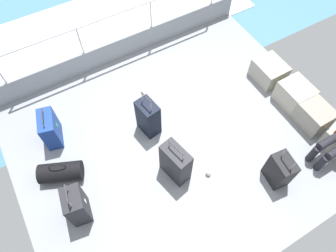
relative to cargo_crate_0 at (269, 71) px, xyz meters
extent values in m
cube|color=gray|center=(0.30, -2.12, -0.22)|extent=(4.40, 5.20, 0.06)
cube|color=gray|center=(-1.87, -2.12, 0.04)|extent=(0.06, 5.20, 0.45)
cylinder|color=silver|center=(-1.87, -4.20, 0.31)|extent=(0.04, 0.04, 1.00)
cylinder|color=silver|center=(-1.87, -2.82, 0.31)|extent=(0.04, 0.04, 1.00)
cylinder|color=silver|center=(-1.87, -1.43, 0.31)|extent=(0.04, 0.04, 1.00)
cylinder|color=silver|center=(-1.87, -0.04, 0.31)|extent=(0.04, 0.04, 1.00)
cylinder|color=silver|center=(-1.87, -2.12, 0.81)|extent=(0.04, 4.16, 0.04)
cube|color=white|center=(-3.30, -2.12, -0.53)|extent=(2.40, 7.28, 0.01)
cube|color=gray|center=(0.00, 0.00, 0.00)|extent=(0.55, 0.48, 0.38)
torus|color=tan|center=(-0.29, 0.00, 0.07)|extent=(0.02, 0.12, 0.12)
torus|color=tan|center=(0.29, 0.00, 0.07)|extent=(0.02, 0.12, 0.12)
cube|color=#9E9989|center=(0.64, 0.02, 0.02)|extent=(0.53, 0.47, 0.42)
torus|color=tan|center=(0.37, 0.02, 0.10)|extent=(0.02, 0.12, 0.12)
torus|color=tan|center=(0.92, 0.02, 0.10)|extent=(0.02, 0.12, 0.12)
cube|color=gray|center=(1.14, 0.00, 0.02)|extent=(0.52, 0.44, 0.41)
torus|color=tan|center=(0.87, 0.00, 0.10)|extent=(0.02, 0.12, 0.12)
torus|color=tan|center=(1.41, 0.00, 0.10)|extent=(0.02, 0.12, 0.12)
torus|color=tan|center=(1.49, 0.05, 0.07)|extent=(0.02, 0.12, 0.12)
cylinder|color=black|center=(1.83, -0.50, 0.00)|extent=(0.11, 0.11, 0.37)
cylinder|color=black|center=(1.65, -0.30, 0.22)|extent=(0.12, 0.40, 0.12)
cylinder|color=black|center=(1.65, -0.50, 0.00)|extent=(0.11, 0.11, 0.37)
cube|color=black|center=(-0.12, -2.44, 0.15)|extent=(0.40, 0.30, 0.68)
cylinder|color=#A5A8AD|center=(-0.23, -2.46, 0.59)|extent=(0.02, 0.02, 0.21)
cylinder|color=#A5A8AD|center=(-0.02, -2.42, 0.59)|extent=(0.02, 0.02, 0.21)
cylinder|color=#2D2D2D|center=(-0.12, -2.44, 0.70)|extent=(0.24, 0.06, 0.02)
cube|color=white|center=(-0.14, -2.31, 0.26)|extent=(0.05, 0.01, 0.08)
cube|color=black|center=(0.64, -3.96, 0.14)|extent=(0.40, 0.31, 0.65)
cylinder|color=#A5A8AD|center=(0.53, -3.94, 0.55)|extent=(0.02, 0.02, 0.19)
cylinder|color=#A5A8AD|center=(0.75, -3.97, 0.55)|extent=(0.02, 0.02, 0.19)
cylinder|color=#2D2D2D|center=(0.64, -3.96, 0.65)|extent=(0.24, 0.06, 0.02)
cube|color=white|center=(0.66, -3.82, 0.18)|extent=(0.05, 0.01, 0.08)
cube|color=black|center=(0.78, -2.47, 0.16)|extent=(0.50, 0.33, 0.69)
cylinder|color=#A5A8AD|center=(0.64, -2.50, 0.56)|extent=(0.02, 0.02, 0.13)
cylinder|color=#A5A8AD|center=(0.91, -2.44, 0.56)|extent=(0.02, 0.02, 0.13)
cylinder|color=#2D2D2D|center=(0.78, -2.47, 0.63)|extent=(0.29, 0.08, 0.02)
cube|color=white|center=(0.75, -2.35, 0.38)|extent=(0.05, 0.02, 0.08)
cube|color=black|center=(1.62, -1.19, 0.09)|extent=(0.40, 0.30, 0.56)
cylinder|color=#A5A8AD|center=(1.51, -1.17, 0.47)|extent=(0.02, 0.02, 0.19)
cylinder|color=#A5A8AD|center=(1.73, -1.20, 0.47)|extent=(0.02, 0.02, 0.19)
cylinder|color=#2D2D2D|center=(1.62, -1.19, 0.57)|extent=(0.24, 0.05, 0.02)
cube|color=green|center=(1.64, -1.05, 0.14)|extent=(0.05, 0.01, 0.08)
cube|color=navy|center=(-0.75, -3.87, 0.09)|extent=(0.50, 0.34, 0.57)
cylinder|color=#A5A8AD|center=(-0.88, -3.84, 0.42)|extent=(0.02, 0.02, 0.09)
cylinder|color=#A5A8AD|center=(-0.62, -3.91, 0.42)|extent=(0.02, 0.02, 0.09)
cylinder|color=#2D2D2D|center=(-0.75, -3.87, 0.47)|extent=(0.29, 0.09, 0.02)
cube|color=green|center=(-0.72, -3.76, 0.14)|extent=(0.05, 0.02, 0.08)
cylinder|color=black|center=(-0.04, -4.00, -0.04)|extent=(0.53, 0.70, 0.30)
torus|color=black|center=(-0.04, -4.00, 0.12)|extent=(0.12, 0.24, 0.25)
cylinder|color=white|center=(1.06, -2.04, -0.14)|extent=(0.08, 0.08, 0.10)
camera|label=1|loc=(2.33, -3.50, 4.23)|focal=32.47mm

